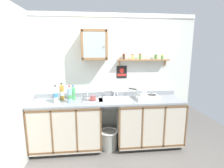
# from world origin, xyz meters

# --- Properties ---
(floor) EXTENTS (5.72, 5.72, 0.00)m
(floor) POSITION_xyz_m (0.00, 0.00, 0.00)
(floor) COLOR slate
(floor) RESTS_ON ground
(back_wall) EXTENTS (3.32, 0.07, 2.46)m
(back_wall) POSITION_xyz_m (0.00, 0.66, 1.24)
(back_wall) COLOR silver
(back_wall) RESTS_ON ground
(side_wall_left) EXTENTS (0.05, 3.43, 2.46)m
(side_wall_left) POSITION_xyz_m (-1.39, -0.28, 1.23)
(side_wall_left) COLOR silver
(side_wall_left) RESTS_ON ground
(lower_cabinet_run) EXTENTS (1.21, 0.57, 0.89)m
(lower_cabinet_run) POSITION_xyz_m (-0.75, 0.35, 0.45)
(lower_cabinet_run) COLOR black
(lower_cabinet_run) RESTS_ON ground
(lower_cabinet_run_right) EXTENTS (1.20, 0.57, 0.89)m
(lower_cabinet_run_right) POSITION_xyz_m (0.75, 0.35, 0.45)
(lower_cabinet_run_right) COLOR black
(lower_cabinet_run_right) RESTS_ON ground
(countertop) EXTENTS (2.68, 0.60, 0.03)m
(countertop) POSITION_xyz_m (0.00, 0.35, 0.91)
(countertop) COLOR gray
(countertop) RESTS_ON lower_cabinet_run
(backsplash) EXTENTS (2.68, 0.02, 0.08)m
(backsplash) POSITION_xyz_m (0.00, 0.62, 0.96)
(backsplash) COLOR gray
(backsplash) RESTS_ON countertop
(sink) EXTENTS (0.58, 0.45, 0.42)m
(sink) POSITION_xyz_m (0.12, 0.39, 0.91)
(sink) COLOR silver
(sink) RESTS_ON countertop
(hot_plate_stove) EXTENTS (0.40, 0.31, 0.08)m
(hot_plate_stove) POSITION_xyz_m (0.70, 0.34, 0.96)
(hot_plate_stove) COLOR silver
(hot_plate_stove) RESTS_ON countertop
(saucepan) EXTENTS (0.29, 0.29, 0.10)m
(saucepan) POSITION_xyz_m (0.60, 0.37, 1.06)
(saucepan) COLOR silver
(saucepan) RESTS_ON hot_plate_stove
(bottle_water_blue_0) EXTENTS (0.08, 0.08, 0.29)m
(bottle_water_blue_0) POSITION_xyz_m (-0.66, 0.27, 1.06)
(bottle_water_blue_0) COLOR #8CB7E0
(bottle_water_blue_0) RESTS_ON countertop
(bottle_juice_amber_1) EXTENTS (0.08, 0.08, 0.31)m
(bottle_juice_amber_1) POSITION_xyz_m (-0.83, 0.46, 1.06)
(bottle_juice_amber_1) COLOR gold
(bottle_juice_amber_1) RESTS_ON countertop
(bottle_soda_green_2) EXTENTS (0.08, 0.08, 0.26)m
(bottle_soda_green_2) POSITION_xyz_m (-0.63, 0.46, 1.04)
(bottle_soda_green_2) COLOR #4CB266
(bottle_soda_green_2) RESTS_ON countertop
(bottle_opaque_white_3) EXTENTS (0.07, 0.07, 0.31)m
(bottle_opaque_white_3) POSITION_xyz_m (-0.89, 0.26, 1.07)
(bottle_opaque_white_3) COLOR white
(bottle_opaque_white_3) RESTS_ON countertop
(bottle_detergent_teal_4) EXTENTS (0.06, 0.06, 0.22)m
(bottle_detergent_teal_4) POSITION_xyz_m (-0.91, 0.37, 1.02)
(bottle_detergent_teal_4) COLOR teal
(bottle_detergent_teal_4) RESTS_ON countertop
(dish_rack) EXTENTS (0.36, 0.26, 0.16)m
(dish_rack) POSITION_xyz_m (-0.29, 0.34, 0.95)
(dish_rack) COLOR #B2B2B7
(dish_rack) RESTS_ON countertop
(mug) EXTENTS (0.12, 0.09, 0.09)m
(mug) POSITION_xyz_m (-0.28, 0.31, 0.97)
(mug) COLOR #B24C47
(mug) RESTS_ON countertop
(wall_cabinet) EXTENTS (0.45, 0.31, 0.51)m
(wall_cabinet) POSITION_xyz_m (-0.23, 0.49, 1.89)
(wall_cabinet) COLOR #996B42
(spice_shelf) EXTENTS (0.96, 0.14, 0.23)m
(spice_shelf) POSITION_xyz_m (0.68, 0.57, 1.63)
(spice_shelf) COLOR #996B42
(warning_sign) EXTENTS (0.20, 0.01, 0.24)m
(warning_sign) POSITION_xyz_m (0.28, 0.63, 1.39)
(warning_sign) COLOR black
(trash_bin) EXTENTS (0.33, 0.33, 0.36)m
(trash_bin) POSITION_xyz_m (0.00, 0.30, 0.19)
(trash_bin) COLOR gray
(trash_bin) RESTS_ON ground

